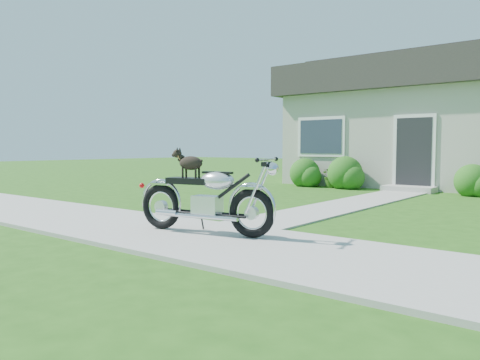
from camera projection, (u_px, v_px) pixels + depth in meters
name	position (u px, v px, depth m)	size (l,w,h in m)	color
ground	(291.00, 254.00, 5.52)	(80.00, 80.00, 0.00)	#235114
sidewalk	(291.00, 252.00, 5.52)	(24.00, 2.20, 0.04)	#9E9B93
walkway	(354.00, 203.00, 10.36)	(1.20, 8.00, 0.03)	#9E9B93
shrub_row	(468.00, 179.00, 12.11)	(10.37, 1.19, 1.19)	#255B18
potted_plant_left	(332.00, 175.00, 14.57)	(0.68, 0.59, 0.76)	#2C5416
motorcycle_with_dog	(206.00, 197.00, 6.57)	(2.21, 0.73, 1.18)	black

